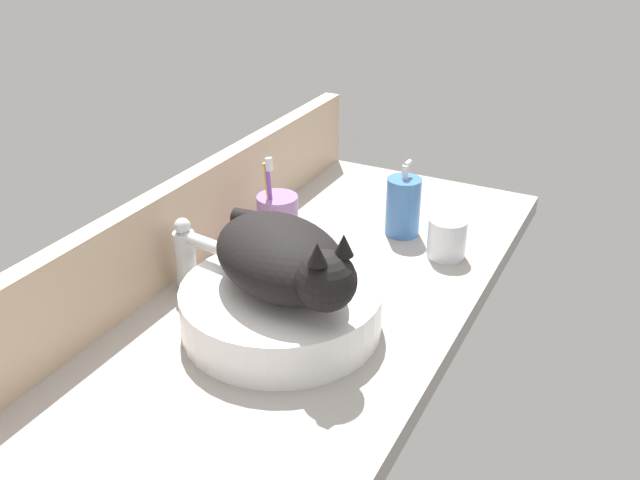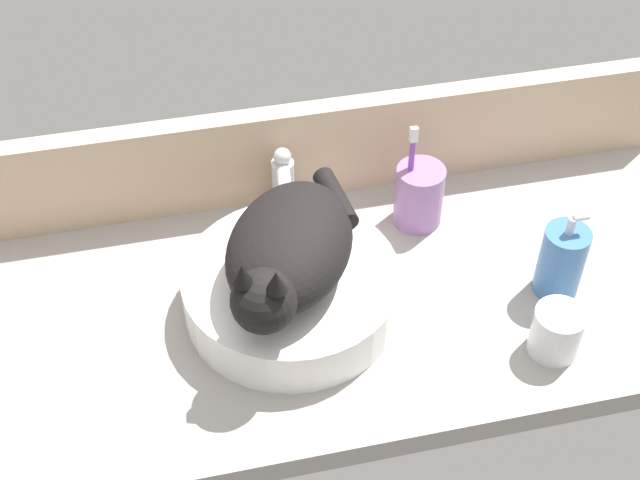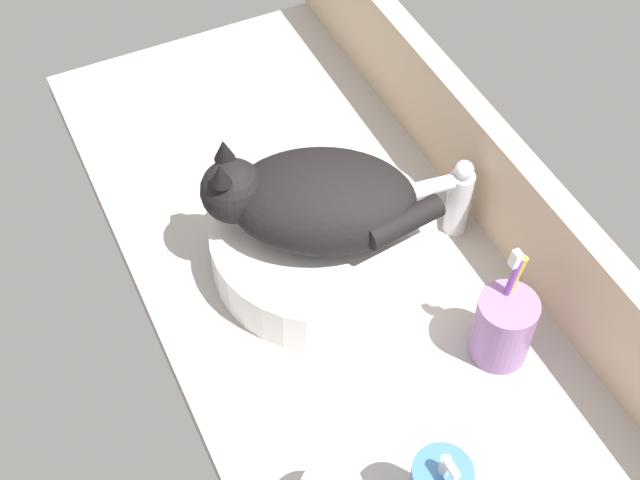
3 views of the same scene
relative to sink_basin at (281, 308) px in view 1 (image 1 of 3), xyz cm
name	(u,v)px [view 1 (image 1 of 3)]	position (x,y,z in cm)	size (l,w,h in cm)	color
ground_plane	(297,316)	(6.62, 0.94, -5.68)	(127.26, 53.04, 4.00)	#9E9993
backsplash_panel	(173,231)	(6.62, 25.66, 4.72)	(127.26, 3.60, 16.81)	#CCAD8C
sink_basin	(281,308)	(0.00, 0.00, 0.00)	(31.57, 31.57, 7.36)	white
cat	(285,259)	(-0.56, -1.25, 9.44)	(26.60, 30.02, 14.00)	black
faucet	(190,254)	(2.62, 19.16, 3.62)	(4.25, 11.86, 13.60)	silver
soap_dispenser	(403,206)	(39.64, -4.93, 2.28)	(6.76, 6.76, 15.05)	#3F72B2
toothbrush_cup	(278,221)	(23.61, 14.32, 1.80)	(7.82, 7.82, 18.67)	#996BA8
water_glass	(447,240)	(34.66, -15.70, -0.41)	(7.20, 7.20, 7.57)	white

